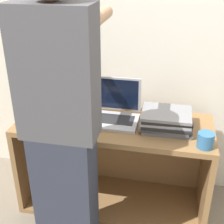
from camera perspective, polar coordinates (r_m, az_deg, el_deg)
The scene contains 7 objects.
wall_back at distance 2.28m, azimuth 2.37°, elevation 13.91°, with size 8.00×0.05×2.40m.
cart at distance 2.36m, azimuth 0.74°, elevation -8.55°, with size 1.32×0.53×0.69m.
laptop_open at distance 2.13m, azimuth 0.70°, elevation -0.02°, with size 0.32×0.30×0.28m.
laptop_stack_left at distance 2.18m, azimuth -8.53°, elevation 0.35°, with size 0.35×0.28×0.12m.
laptop_stack_right at distance 2.06m, azimuth 9.92°, elevation -1.42°, with size 0.34×0.28×0.12m.
person at distance 1.67m, azimuth -9.30°, elevation -2.81°, with size 0.40×0.54×1.75m.
mug at distance 1.91m, azimuth 16.75°, elevation -4.97°, with size 0.10×0.10×0.09m.
Camera 1 is at (0.36, -1.56, 1.70)m, focal length 50.00 mm.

